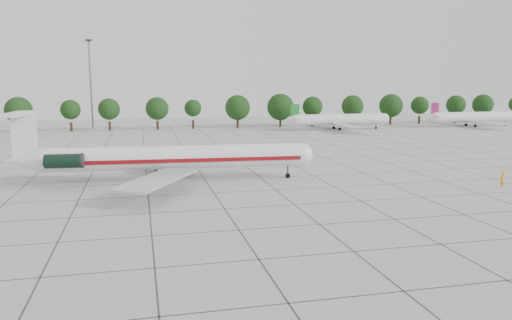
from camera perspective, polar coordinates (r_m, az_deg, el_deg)
The scene contains 8 objects.
ground at distance 64.04m, azimuth 2.28°, elevation -3.43°, with size 260.00×260.00×0.00m, color #B4B4AC.
apron_joints at distance 78.32m, azimuth -0.64°, elevation -1.12°, with size 170.00×170.00×0.02m, color #383838.
main_airliner at distance 69.47m, azimuth -10.95°, elevation 0.30°, with size 41.80×32.79×9.80m.
ground_crew at distance 72.81m, azimuth 26.31°, elevation -2.05°, with size 0.73×0.48×2.00m, color #D59B0C.
bg_airliner_d at distance 144.22m, azimuth 9.53°, elevation 4.58°, with size 28.24×27.20×7.40m.
bg_airliner_e at distance 165.92m, azimuth 23.59°, elevation 4.52°, with size 28.24×27.20×7.40m.
tree_line at distance 145.56m, azimuth -11.23°, elevation 5.79°, with size 249.86×8.44×10.22m.
floodlight_mast at distance 152.84m, azimuth -18.39°, elevation 8.76°, with size 1.60×1.60×25.45m.
Camera 1 is at (-16.72, -60.26, 13.83)m, focal length 35.00 mm.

